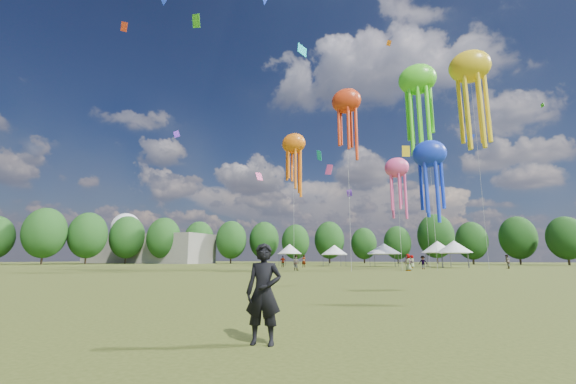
% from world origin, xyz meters
% --- Properties ---
extents(ground, '(300.00, 300.00, 0.00)m').
position_xyz_m(ground, '(0.00, 0.00, 0.00)').
color(ground, '#384416').
rests_on(ground, ground).
extents(observer_main, '(0.66, 0.51, 1.60)m').
position_xyz_m(observer_main, '(6.64, -2.71, 0.80)').
color(observer_main, black).
rests_on(observer_main, ground).
extents(spectator_near, '(1.00, 0.87, 1.74)m').
position_xyz_m(spectator_near, '(-7.34, 31.19, 0.87)').
color(spectator_near, gray).
rests_on(spectator_near, ground).
extents(spectators_far, '(32.62, 15.56, 1.92)m').
position_xyz_m(spectators_far, '(2.70, 43.14, 0.90)').
color(spectators_far, gray).
rests_on(spectators_far, ground).
extents(festival_tents, '(34.45, 12.71, 4.28)m').
position_xyz_m(festival_tents, '(-2.13, 56.06, 3.09)').
color(festival_tents, '#47474C').
rests_on(festival_tents, ground).
extents(show_kites, '(32.93, 19.97, 30.96)m').
position_xyz_m(show_kites, '(4.93, 44.09, 21.82)').
color(show_kites, red).
rests_on(show_kites, ground).
extents(small_kites, '(82.31, 67.03, 44.18)m').
position_xyz_m(small_kites, '(-0.50, 42.96, 30.26)').
color(small_kites, red).
rests_on(small_kites, ground).
extents(treeline, '(201.57, 95.24, 13.43)m').
position_xyz_m(treeline, '(-3.87, 62.51, 6.54)').
color(treeline, '#38281C').
rests_on(treeline, ground).
extents(hangar, '(40.00, 12.00, 8.00)m').
position_xyz_m(hangar, '(-72.00, 72.00, 4.00)').
color(hangar, gray).
rests_on(hangar, ground).
extents(radome, '(9.00, 9.00, 16.00)m').
position_xyz_m(radome, '(-88.00, 78.00, 9.99)').
color(radome, white).
rests_on(radome, ground).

